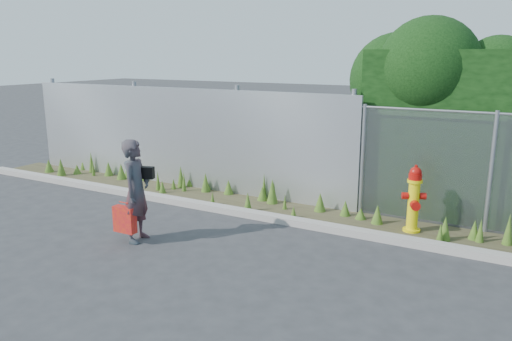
{
  "coord_description": "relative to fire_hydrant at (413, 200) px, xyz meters",
  "views": [
    {
      "loc": [
        3.68,
        -5.77,
        2.93
      ],
      "look_at": [
        -0.3,
        1.4,
        1.0
      ],
      "focal_mm": 35.0,
      "sensor_mm": 36.0,
      "label": 1
    }
  ],
  "objects": [
    {
      "name": "red_tote_bag",
      "position": [
        -3.84,
        -2.7,
        -0.17
      ],
      "size": [
        0.38,
        0.14,
        0.49
      ],
      "rotation": [
        0.0,
        0.0,
        0.02
      ],
      "color": "#B90A23"
    },
    {
      "name": "fire_hydrant",
      "position": [
        0.0,
        0.0,
        0.0
      ],
      "size": [
        0.39,
        0.35,
        1.16
      ],
      "rotation": [
        0.0,
        0.0,
        0.42
      ],
      "color": "yellow",
      "rests_on": "ground"
    },
    {
      "name": "curb",
      "position": [
        -2.12,
        -0.62,
        -0.5
      ],
      "size": [
        16.0,
        0.22,
        0.12
      ],
      "primitive_type": "cube",
      "color": "#A19A91",
      "rests_on": "ground"
    },
    {
      "name": "weed_strip",
      "position": [
        -3.08,
        0.13,
        -0.42
      ],
      "size": [
        16.0,
        1.35,
        0.55
      ],
      "color": "#403A25",
      "rests_on": "ground"
    },
    {
      "name": "black_shoulder_bag",
      "position": [
        -3.66,
        -2.35,
        0.54
      ],
      "size": [
        0.25,
        0.1,
        0.19
      ],
      "rotation": [
        0.0,
        0.0,
        0.3
      ],
      "color": "black"
    },
    {
      "name": "corrugated_fence",
      "position": [
        -5.37,
        0.59,
        0.54
      ],
      "size": [
        8.5,
        0.21,
        2.3
      ],
      "color": "#B2B4BA",
      "rests_on": "ground"
    },
    {
      "name": "ground",
      "position": [
        -2.12,
        -2.42,
        -0.56
      ],
      "size": [
        80.0,
        80.0,
        0.0
      ],
      "primitive_type": "plane",
      "color": "#333335",
      "rests_on": "ground"
    },
    {
      "name": "woman",
      "position": [
        -3.75,
        -2.5,
        0.26
      ],
      "size": [
        0.53,
        0.68,
        1.64
      ],
      "primitive_type": "imported",
      "rotation": [
        0.0,
        0.0,
        1.82
      ],
      "color": "#0E5359",
      "rests_on": "ground"
    }
  ]
}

